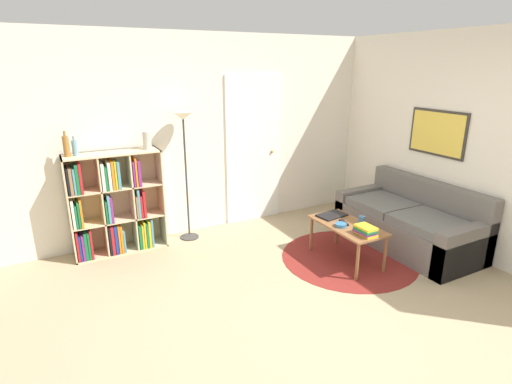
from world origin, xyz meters
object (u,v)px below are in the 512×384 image
(couch, at_px, (410,224))
(bowl, at_px, (341,225))
(laptop, at_px, (332,215))
(bottle_middle, at_px, (75,148))
(vase_on_shelf, at_px, (147,140))
(bookshelf, at_px, (113,206))
(coffee_table, at_px, (347,229))
(floor_lamp, at_px, (184,135))
(bottle_left, at_px, (66,146))
(cup, at_px, (362,220))

(couch, height_order, bowl, couch)
(laptop, height_order, bowl, bowl)
(bowl, xyz_separation_m, bottle_middle, (-2.54, 1.54, 0.85))
(bowl, xyz_separation_m, vase_on_shelf, (-1.75, 1.52, 0.87))
(couch, height_order, laptop, couch)
(bookshelf, distance_m, coffee_table, 2.79)
(floor_lamp, xyz_separation_m, vase_on_shelf, (-0.45, 0.04, -0.03))
(bottle_left, xyz_separation_m, vase_on_shelf, (0.88, -0.01, -0.01))
(coffee_table, bearing_deg, bottle_left, 151.00)
(floor_lamp, xyz_separation_m, couch, (2.43, -1.50, -1.09))
(floor_lamp, relative_size, couch, 0.94)
(couch, xyz_separation_m, bowl, (-1.13, 0.02, 0.20))
(bowl, xyz_separation_m, bottle_left, (-2.63, 1.53, 0.88))
(laptop, distance_m, vase_on_shelf, 2.40)
(cup, bearing_deg, bottle_left, 151.77)
(floor_lamp, distance_m, laptop, 2.06)
(bowl, height_order, cup, cup)
(floor_lamp, distance_m, bowl, 2.17)
(couch, distance_m, bottle_middle, 4.12)
(floor_lamp, bearing_deg, cup, -43.81)
(couch, height_order, coffee_table, couch)
(coffee_table, xyz_separation_m, cup, (0.17, -0.04, 0.10))
(floor_lamp, distance_m, bottle_middle, 1.24)
(floor_lamp, height_order, laptop, floor_lamp)
(floor_lamp, xyz_separation_m, bottle_middle, (-1.24, 0.05, -0.05))
(laptop, distance_m, bottle_left, 3.13)
(bottle_left, bearing_deg, bottle_middle, 6.69)
(couch, height_order, bottle_middle, bottle_middle)
(coffee_table, bearing_deg, couch, -1.61)
(coffee_table, bearing_deg, bowl, -173.87)
(bottle_middle, xyz_separation_m, vase_on_shelf, (0.79, -0.02, 0.01))
(coffee_table, distance_m, laptop, 0.30)
(bookshelf, relative_size, bowl, 9.22)
(couch, relative_size, cup, 20.83)
(laptop, bearing_deg, bookshelf, 152.60)
(bookshelf, distance_m, cup, 2.95)
(vase_on_shelf, bearing_deg, cup, -37.46)
(bookshelf, xyz_separation_m, cup, (2.50, -1.55, -0.09))
(bookshelf, bearing_deg, cup, -31.85)
(coffee_table, relative_size, vase_on_shelf, 4.31)
(coffee_table, relative_size, bottle_middle, 4.18)
(bookshelf, relative_size, cup, 14.49)
(couch, bearing_deg, bookshelf, 155.30)
(bookshelf, relative_size, floor_lamp, 0.74)
(vase_on_shelf, bearing_deg, laptop, -33.02)
(laptop, bearing_deg, bowl, -111.15)
(bookshelf, bearing_deg, couch, -24.70)
(floor_lamp, height_order, cup, floor_lamp)
(laptop, bearing_deg, floor_lamp, 140.37)
(couch, xyz_separation_m, bottle_left, (-3.75, 1.55, 1.08))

